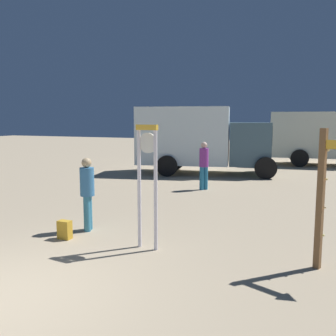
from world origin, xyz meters
TOP-DOWN VIEW (x-y plane):
  - standing_clock at (1.05, 2.65)m, footprint 0.45×0.14m
  - person_near_clock at (-0.65, 3.17)m, footprint 0.31×0.31m
  - backpack at (-0.75, 2.49)m, footprint 0.27×0.21m
  - person_distant at (0.26, 8.73)m, footprint 0.32×0.32m
  - box_truck_near at (-1.12, 12.40)m, footprint 6.37×3.57m
  - box_truck_far at (4.36, 17.87)m, footprint 6.80×3.09m

SIDE VIEW (x-z plane):
  - backpack at x=-0.75m, z-range 0.00..0.38m
  - person_near_clock at x=-0.65m, z-range 0.09..1.70m
  - person_distant at x=0.26m, z-range 0.10..1.76m
  - standing_clock at x=1.05m, z-range 0.24..2.57m
  - box_truck_far at x=4.36m, z-range 0.15..2.97m
  - box_truck_near at x=-1.12m, z-range 0.12..3.08m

